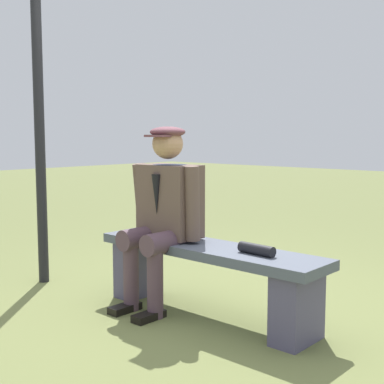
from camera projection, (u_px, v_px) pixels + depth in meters
The scene contains 5 objects.
ground_plane at pixel (207, 315), 3.59m from camera, with size 30.00×30.00×0.00m, color olive.
bench at pixel (207, 269), 3.56m from camera, with size 1.72×0.41×0.49m.
seated_man at pixel (164, 208), 3.71m from camera, with size 0.61×0.58×1.29m.
rolled_magazine at pixel (256, 249), 3.25m from camera, with size 0.07×0.07×0.25m, color black.
lamp_post at pixel (36, 3), 4.18m from camera, with size 0.26×0.26×3.30m.
Camera 1 is at (-2.25, 2.66, 1.23)m, focal length 49.09 mm.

